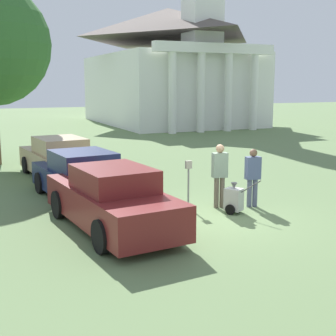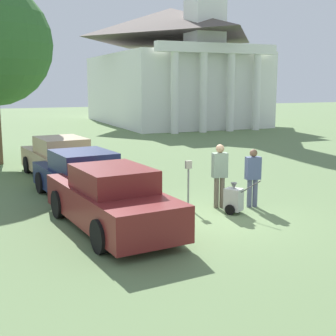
{
  "view_description": "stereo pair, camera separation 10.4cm",
  "coord_description": "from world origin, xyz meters",
  "px_view_note": "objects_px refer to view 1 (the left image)",
  "views": [
    {
      "loc": [
        -5.64,
        -10.44,
        3.46
      ],
      "look_at": [
        -0.46,
        1.55,
        1.1
      ],
      "focal_mm": 50.0,
      "sensor_mm": 36.0,
      "label": 1
    },
    {
      "loc": [
        -5.54,
        -10.48,
        3.46
      ],
      "look_at": [
        -0.46,
        1.55,
        1.1
      ],
      "focal_mm": 50.0,
      "sensor_mm": 36.0,
      "label": 2
    }
  ],
  "objects_px": {
    "parked_car_maroon": "(111,200)",
    "church": "(170,64)",
    "parked_car_tan": "(59,159)",
    "person_supervisor": "(253,174)",
    "person_worker": "(220,172)",
    "parked_car_navy": "(82,178)",
    "equipment_cart": "(234,199)",
    "parking_meter": "(188,175)"
  },
  "relations": [
    {
      "from": "parked_car_maroon",
      "to": "church",
      "type": "bearing_deg",
      "value": 57.4
    },
    {
      "from": "parked_car_tan",
      "to": "person_supervisor",
      "type": "bearing_deg",
      "value": -62.79
    },
    {
      "from": "parked_car_maroon",
      "to": "person_worker",
      "type": "bearing_deg",
      "value": 5.06
    },
    {
      "from": "parked_car_navy",
      "to": "person_supervisor",
      "type": "distance_m",
      "value": 5.07
    },
    {
      "from": "parked_car_tan",
      "to": "person_supervisor",
      "type": "xyz_separation_m",
      "value": [
        4.25,
        -6.38,
        0.25
      ]
    },
    {
      "from": "parked_car_navy",
      "to": "church",
      "type": "relative_size",
      "value": 0.24
    },
    {
      "from": "parked_car_navy",
      "to": "parked_car_tan",
      "type": "relative_size",
      "value": 0.95
    },
    {
      "from": "parked_car_navy",
      "to": "parked_car_tan",
      "type": "xyz_separation_m",
      "value": [
        -0.0,
        3.64,
        0.02
      ]
    },
    {
      "from": "parked_car_navy",
      "to": "equipment_cart",
      "type": "xyz_separation_m",
      "value": [
        3.42,
        -3.12,
        -0.29
      ]
    },
    {
      "from": "person_worker",
      "to": "person_supervisor",
      "type": "bearing_deg",
      "value": 169.03
    },
    {
      "from": "parked_car_maroon",
      "to": "person_supervisor",
      "type": "height_order",
      "value": "person_supervisor"
    },
    {
      "from": "parked_car_maroon",
      "to": "church",
      "type": "relative_size",
      "value": 0.25
    },
    {
      "from": "parking_meter",
      "to": "parked_car_maroon",
      "type": "bearing_deg",
      "value": -159.12
    },
    {
      "from": "parked_car_maroon",
      "to": "church",
      "type": "height_order",
      "value": "church"
    },
    {
      "from": "parked_car_navy",
      "to": "person_worker",
      "type": "relative_size",
      "value": 2.66
    },
    {
      "from": "parking_meter",
      "to": "church",
      "type": "relative_size",
      "value": 0.07
    },
    {
      "from": "parked_car_maroon",
      "to": "equipment_cart",
      "type": "distance_m",
      "value": 3.44
    },
    {
      "from": "parked_car_tan",
      "to": "person_worker",
      "type": "bearing_deg",
      "value": -67.6
    },
    {
      "from": "person_worker",
      "to": "person_supervisor",
      "type": "xyz_separation_m",
      "value": [
        0.9,
        -0.3,
        -0.09
      ]
    },
    {
      "from": "equipment_cart",
      "to": "church",
      "type": "xyz_separation_m",
      "value": [
        10.16,
        27.64,
        4.79
      ]
    },
    {
      "from": "parked_car_tan",
      "to": "person_supervisor",
      "type": "relative_size",
      "value": 3.06
    },
    {
      "from": "church",
      "to": "parked_car_tan",
      "type": "bearing_deg",
      "value": -123.03
    },
    {
      "from": "parked_car_navy",
      "to": "church",
      "type": "distance_m",
      "value": 28.39
    },
    {
      "from": "person_supervisor",
      "to": "parked_car_maroon",
      "type": "bearing_deg",
      "value": 14.38
    },
    {
      "from": "parked_car_tan",
      "to": "parking_meter",
      "type": "xyz_separation_m",
      "value": [
        2.52,
        -5.8,
        0.25
      ]
    },
    {
      "from": "equipment_cart",
      "to": "person_supervisor",
      "type": "bearing_deg",
      "value": -8.57
    },
    {
      "from": "parking_meter",
      "to": "person_supervisor",
      "type": "xyz_separation_m",
      "value": [
        1.73,
        -0.58,
        -0.0
      ]
    },
    {
      "from": "person_supervisor",
      "to": "church",
      "type": "bearing_deg",
      "value": -99.65
    },
    {
      "from": "parking_meter",
      "to": "church",
      "type": "height_order",
      "value": "church"
    },
    {
      "from": "church",
      "to": "person_supervisor",
      "type": "bearing_deg",
      "value": -108.89
    },
    {
      "from": "parking_meter",
      "to": "parked_car_navy",
      "type": "bearing_deg",
      "value": 139.24
    },
    {
      "from": "parked_car_tan",
      "to": "parking_meter",
      "type": "height_order",
      "value": "parked_car_tan"
    },
    {
      "from": "parked_car_maroon",
      "to": "parking_meter",
      "type": "relative_size",
      "value": 3.68
    },
    {
      "from": "person_supervisor",
      "to": "person_worker",
      "type": "bearing_deg",
      "value": -9.2
    },
    {
      "from": "person_supervisor",
      "to": "equipment_cart",
      "type": "distance_m",
      "value": 1.07
    },
    {
      "from": "parked_car_maroon",
      "to": "parking_meter",
      "type": "distance_m",
      "value": 2.7
    },
    {
      "from": "parked_car_maroon",
      "to": "parking_meter",
      "type": "height_order",
      "value": "parked_car_maroon"
    },
    {
      "from": "parked_car_navy",
      "to": "person_worker",
      "type": "distance_m",
      "value": 4.16
    },
    {
      "from": "parked_car_tan",
      "to": "church",
      "type": "distance_m",
      "value": 25.32
    },
    {
      "from": "parked_car_navy",
      "to": "parked_car_tan",
      "type": "height_order",
      "value": "parked_car_tan"
    },
    {
      "from": "parked_car_maroon",
      "to": "parked_car_tan",
      "type": "relative_size",
      "value": 0.98
    },
    {
      "from": "parked_car_navy",
      "to": "person_worker",
      "type": "xyz_separation_m",
      "value": [
        3.35,
        -2.45,
        0.36
      ]
    }
  ]
}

